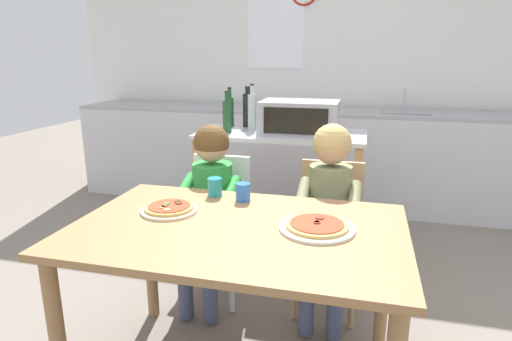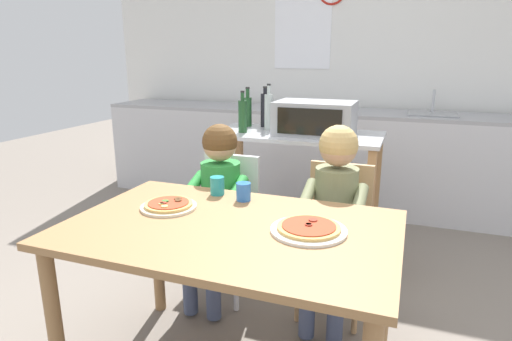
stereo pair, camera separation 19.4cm
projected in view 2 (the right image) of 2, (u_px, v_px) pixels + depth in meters
The scene contains 18 objects.
ground_plane at pixel (298, 265), 2.92m from camera, with size 11.24×11.24×0.00m, color slate.
back_wall_tiled at pixel (348, 58), 4.14m from camera, with size 5.06×0.14×2.70m.
kitchen_counter at pixel (336, 158), 4.01m from camera, with size 4.56×0.60×1.09m.
kitchen_island_cart at pixel (296, 174), 2.97m from camera, with size 1.13×0.55×0.87m.
toaster_oven at pixel (315, 118), 2.81m from camera, with size 0.51×0.35×0.22m.
bottle_dark_olive_oil at pixel (269, 111), 2.99m from camera, with size 0.06×0.06×0.32m.
bottle_slim_sauce at pixel (248, 111), 3.13m from camera, with size 0.06×0.06×0.29m.
bottle_brown_beer at pixel (243, 115), 2.89m from camera, with size 0.06×0.06×0.28m.
bottle_tall_green_wine at pixel (266, 109), 3.12m from camera, with size 0.07×0.07×0.29m.
dining_table at pixel (230, 248), 1.73m from camera, with size 1.32×0.84×0.73m.
dining_chair_left at pixel (226, 214), 2.51m from camera, with size 0.36×0.36×0.81m.
dining_chair_right at pixel (336, 228), 2.31m from camera, with size 0.36×0.36×0.81m.
child_in_green_shirt at pixel (216, 192), 2.35m from camera, with size 0.32×0.42×1.01m.
child_in_olive_shirt at pixel (334, 201), 2.16m from camera, with size 0.32×0.42×1.03m.
pizza_plate_cream at pixel (169, 205), 1.89m from camera, with size 0.25×0.25×0.03m.
pizza_plate_white at pixel (309, 229), 1.64m from camera, with size 0.29×0.29×0.03m.
drinking_cup_blue at pixel (244, 192), 1.99m from camera, with size 0.07×0.07×0.08m, color blue.
drinking_cup_teal at pixel (217, 186), 2.07m from camera, with size 0.07×0.07×0.09m, color teal.
Camera 2 is at (0.65, -1.45, 1.39)m, focal length 30.05 mm.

